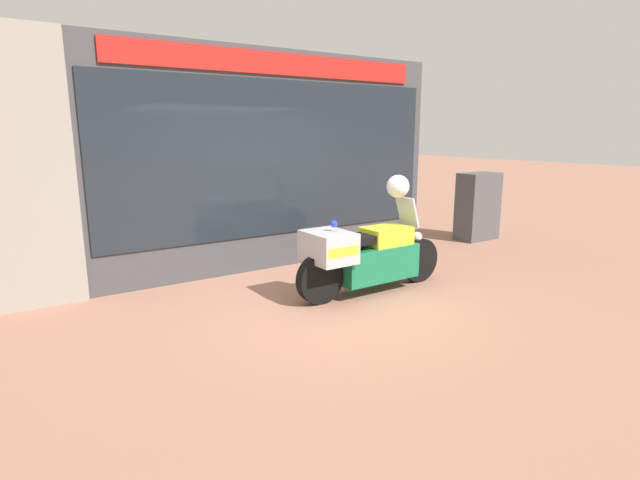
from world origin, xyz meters
TOP-DOWN VIEW (x-y plane):
  - ground_plane at (0.00, 0.00)m, footprint 60.00×60.00m
  - shop_building at (-0.47, 2.00)m, footprint 6.84×0.55m
  - window_display at (0.44, 2.03)m, footprint 5.37×0.30m
  - paramedic_motorcycle at (0.71, -0.00)m, footprint 2.34×0.66m
  - utility_cabinet at (4.74, 1.42)m, footprint 0.84×0.47m
  - white_helmet at (1.26, -0.00)m, footprint 0.31×0.31m

SIDE VIEW (x-z plane):
  - ground_plane at x=0.00m, z-range 0.00..0.00m
  - window_display at x=0.44m, z-range -0.46..1.34m
  - paramedic_motorcycle at x=0.71m, z-range -0.10..1.15m
  - utility_cabinet at x=4.74m, z-range 0.00..1.33m
  - white_helmet at x=1.26m, z-range 1.25..1.55m
  - shop_building at x=-0.47m, z-range 0.01..3.33m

